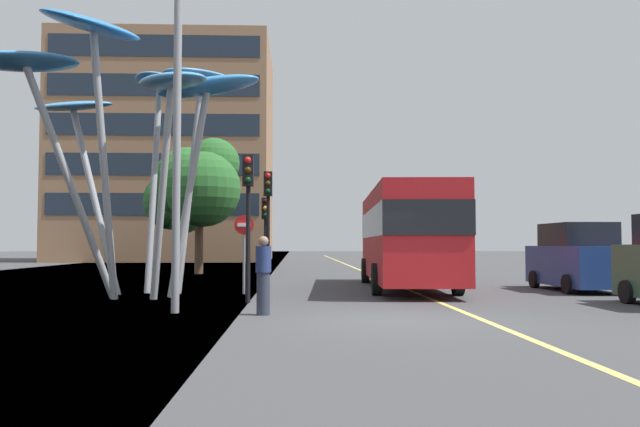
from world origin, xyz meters
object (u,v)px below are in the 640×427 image
red_bus (405,232)px  traffic_light_kerb_far (268,205)px  traffic_light_kerb_near (248,196)px  street_lamp (194,61)px  traffic_light_island_mid (265,222)px  car_parked_mid (578,259)px  no_entry_sign (244,241)px  leaf_sculpture (136,91)px  pedestrian (263,275)px

red_bus → traffic_light_kerb_far: (-4.69, -0.94, 0.88)m
traffic_light_kerb_near → street_lamp: street_lamp is taller
traffic_light_kerb_far → traffic_light_kerb_near: bearing=-94.4°
street_lamp → traffic_light_kerb_near: bearing=64.5°
traffic_light_kerb_near → traffic_light_kerb_far: size_ratio=0.98×
traffic_light_island_mid → street_lamp: (-1.18, -9.48, 3.30)m
car_parked_mid → street_lamp: bearing=-151.4°
street_lamp → traffic_light_kerb_far: bearing=78.0°
traffic_light_kerb_near → traffic_light_island_mid: traffic_light_kerb_near is taller
traffic_light_kerb_far → no_entry_sign: bearing=-118.5°
traffic_light_kerb_far → traffic_light_island_mid: (-0.22, 2.91, -0.45)m
traffic_light_kerb_far → no_entry_sign: 1.86m
car_parked_mid → street_lamp: (-11.56, -6.29, 4.63)m
leaf_sculpture → car_parked_mid: 14.92m
red_bus → traffic_light_kerb_far: bearing=-168.7°
street_lamp → no_entry_sign: size_ratio=3.75×
car_parked_mid → street_lamp: 13.95m
leaf_sculpture → car_parked_mid: bearing=8.3°
no_entry_sign → traffic_light_kerb_near: bearing=-83.6°
traffic_light_kerb_near → no_entry_sign: (-0.35, 3.08, -1.15)m
leaf_sculpture → traffic_light_island_mid: bearing=55.7°
traffic_light_island_mid → car_parked_mid: traffic_light_island_mid is taller
traffic_light_kerb_near → traffic_light_island_mid: 7.25m
street_lamp → pedestrian: street_lamp is taller
street_lamp → pedestrian: 5.09m
traffic_light_kerb_near → no_entry_sign: bearing=96.4°
car_parked_mid → red_bus: bearing=167.5°
traffic_light_kerb_far → leaf_sculpture: bearing=-148.6°
traffic_light_kerb_near → traffic_light_island_mid: size_ratio=1.18×
car_parked_mid → street_lamp: size_ratio=0.49×
leaf_sculpture → no_entry_sign: (3.09, 1.05, -4.37)m
street_lamp → no_entry_sign: bearing=82.3°
red_bus → no_entry_sign: (-5.37, -2.19, -0.32)m
leaf_sculpture → traffic_light_kerb_near: bearing=-30.6°
street_lamp → traffic_light_island_mid: bearing=82.9°
traffic_light_kerb_far → street_lamp: street_lamp is taller
traffic_light_island_mid → street_lamp: bearing=-97.1°
no_entry_sign → red_bus: bearing=22.1°
traffic_light_kerb_far → traffic_light_island_mid: bearing=94.3°
leaf_sculpture → traffic_light_kerb_near: 5.12m
red_bus → traffic_light_kerb_far: traffic_light_kerb_far is taller
leaf_sculpture → pedestrian: 8.04m
red_bus → street_lamp: 10.36m
street_lamp → no_entry_sign: 6.72m
pedestrian → no_entry_sign: size_ratio=0.70×
traffic_light_island_mid → traffic_light_kerb_near: bearing=-90.9°
traffic_light_island_mid → street_lamp: 10.11m
leaf_sculpture → traffic_light_island_mid: (3.55, 5.21, -3.62)m
leaf_sculpture → street_lamp: (2.37, -4.27, -0.32)m
leaf_sculpture → no_entry_sign: bearing=18.8°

